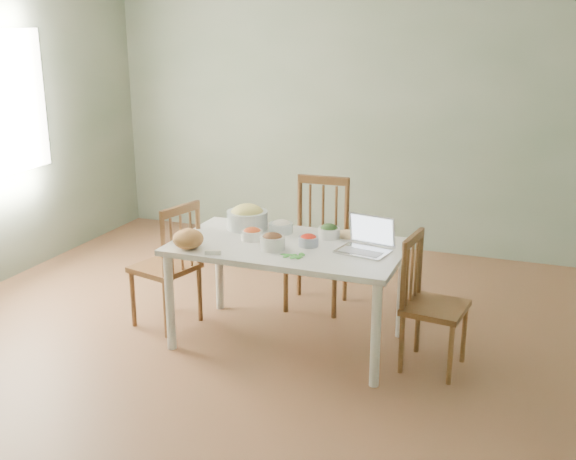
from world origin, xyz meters
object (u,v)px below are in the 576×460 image
at_px(chair_left, 165,264).
at_px(dining_table, 288,294).
at_px(bread_boule, 188,239).
at_px(chair_far, 316,245).
at_px(laptop, 363,236).
at_px(chair_right, 436,304).
at_px(bowl_squash, 247,217).

bearing_deg(chair_left, dining_table, 105.41).
xyz_separation_m(chair_left, bread_boule, (0.37, -0.30, 0.32)).
height_order(chair_far, bread_boule, chair_far).
distance_m(dining_table, laptop, 0.70).
bearing_deg(chair_left, bread_boule, 65.45).
bearing_deg(bread_boule, laptop, 16.70).
bearing_deg(bread_boule, chair_left, 141.18).
height_order(dining_table, chair_right, chair_right).
bearing_deg(chair_right, dining_table, 96.58).
bearing_deg(chair_right, bowl_squash, 86.81).
relative_size(dining_table, bread_boule, 7.59).
height_order(bowl_squash, laptop, laptop).
height_order(chair_left, chair_right, chair_left).
relative_size(dining_table, laptop, 4.76).
distance_m(dining_table, chair_right, 1.01).
bearing_deg(bowl_squash, laptop, -14.20).
height_order(dining_table, chair_left, chair_left).
xyz_separation_m(chair_right, laptop, (-0.49, 0.02, 0.40)).
bearing_deg(dining_table, bread_boule, -151.36).
height_order(chair_right, bowl_squash, bowl_squash).
bearing_deg(chair_far, laptop, -54.57).
distance_m(chair_right, bread_boule, 1.65).
distance_m(chair_far, chair_right, 1.24).
bearing_deg(bread_boule, bowl_squash, 72.89).
distance_m(dining_table, bread_boule, 0.79).
distance_m(chair_far, bread_boule, 1.18).
distance_m(bread_boule, bowl_squash, 0.59).
relative_size(dining_table, chair_left, 1.65).
bearing_deg(dining_table, bowl_squash, 149.02).
bearing_deg(chair_far, chair_right, -37.19).
height_order(chair_far, chair_right, chair_far).
height_order(chair_far, bowl_squash, chair_far).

